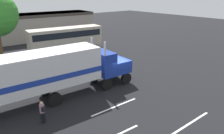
{
  "coord_description": "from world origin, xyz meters",
  "views": [
    {
      "loc": [
        -12.83,
        -14.76,
        8.56
      ],
      "look_at": [
        -0.27,
        0.37,
        1.6
      ],
      "focal_mm": 34.45,
      "sensor_mm": 36.0,
      "label": 1
    }
  ],
  "objects_px": {
    "semi_truck": "(49,71)",
    "person_bystander": "(42,111)",
    "parked_bus": "(66,37)",
    "parked_car": "(40,69)"
  },
  "relations": [
    {
      "from": "semi_truck",
      "to": "person_bystander",
      "type": "relative_size",
      "value": 8.77
    },
    {
      "from": "person_bystander",
      "to": "parked_bus",
      "type": "height_order",
      "value": "parked_bus"
    },
    {
      "from": "semi_truck",
      "to": "parked_bus",
      "type": "bearing_deg",
      "value": 57.16
    },
    {
      "from": "semi_truck",
      "to": "person_bystander",
      "type": "xyz_separation_m",
      "value": [
        -1.87,
        -2.77,
        -1.63
      ]
    },
    {
      "from": "parked_car",
      "to": "semi_truck",
      "type": "bearing_deg",
      "value": -103.99
    },
    {
      "from": "parked_bus",
      "to": "parked_car",
      "type": "relative_size",
      "value": 2.42
    },
    {
      "from": "semi_truck",
      "to": "parked_bus",
      "type": "height_order",
      "value": "semi_truck"
    },
    {
      "from": "parked_bus",
      "to": "parked_car",
      "type": "distance_m",
      "value": 10.92
    },
    {
      "from": "parked_bus",
      "to": "parked_car",
      "type": "height_order",
      "value": "parked_bus"
    },
    {
      "from": "parked_car",
      "to": "parked_bus",
      "type": "bearing_deg",
      "value": 47.16
    }
  ]
}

